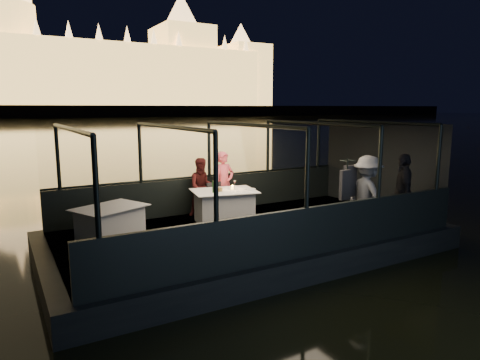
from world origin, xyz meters
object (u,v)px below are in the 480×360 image
chair_port_left (217,200)px  passenger_dark (403,191)px  dining_table_central (224,206)px  wine_bottle (214,186)px  chair_port_right (226,197)px  passenger_stripe (367,194)px  dining_table_aft (110,222)px  person_man_maroon (202,186)px  person_woman_coral (224,184)px  coat_stand (346,192)px

chair_port_left → passenger_dark: (3.18, -2.82, 0.40)m
dining_table_central → wine_bottle: 0.62m
chair_port_right → passenger_stripe: 3.46m
chair_port_left → dining_table_aft: bearing=-174.9°
person_man_maroon → chair_port_right: bearing=-9.4°
dining_table_central → passenger_stripe: (2.25, -2.26, 0.47)m
dining_table_central → chair_port_left: 0.46m
person_woman_coral → chair_port_right: bearing=-115.1°
chair_port_right → wine_bottle: (-0.67, -0.70, 0.47)m
person_woman_coral → wine_bottle: person_woman_coral is taller
dining_table_aft → passenger_stripe: size_ratio=0.80×
chair_port_left → chair_port_right: size_ratio=1.01×
chair_port_right → coat_stand: (1.48, -2.66, 0.45)m
wine_bottle → dining_table_aft: bearing=-179.4°
person_man_maroon → passenger_stripe: 3.92m
coat_stand → chair_port_right: bearing=119.1°
person_man_maroon → wine_bottle: bearing=-85.9°
dining_table_aft → coat_stand: (4.49, -1.94, 0.51)m
passenger_dark → dining_table_aft: bearing=-70.5°
person_woman_coral → passenger_stripe: passenger_stripe is taller
chair_port_right → coat_stand: size_ratio=0.52×
dining_table_central → chair_port_right: bearing=59.4°
chair_port_right → person_woman_coral: (0.05, 0.17, 0.30)m
chair_port_right → passenger_stripe: size_ratio=0.50×
passenger_stripe → passenger_dark: 0.97m
dining_table_central → person_man_maroon: bearing=101.9°
chair_port_right → coat_stand: coat_stand is taller
dining_table_aft → chair_port_right: (3.00, 0.73, 0.06)m
coat_stand → person_woman_coral: bearing=116.8°
wine_bottle → passenger_stripe: bearing=-40.3°
dining_table_aft → person_man_maroon: bearing=20.8°
person_woman_coral → passenger_dark: bearing=-58.1°
dining_table_central → chair_port_right: 0.71m
chair_port_left → person_woman_coral: size_ratio=0.54×
chair_port_left → passenger_stripe: passenger_stripe is taller
dining_table_aft → chair_port_right: bearing=13.6°
person_woman_coral → coat_stand: bearing=-73.0°
passenger_stripe → dining_table_central: bearing=48.2°
dining_table_aft → coat_stand: 4.91m
chair_port_left → person_woman_coral: (0.37, 0.33, 0.30)m
passenger_stripe → chair_port_left: bearing=42.5°
wine_bottle → dining_table_central: bearing=16.1°
coat_stand → wine_bottle: (-2.15, 1.96, 0.02)m
chair_port_right → wine_bottle: 1.07m
passenger_stripe → passenger_dark: passenger_dark is taller
dining_table_aft → coat_stand: bearing=-23.4°
dining_table_aft → person_man_maroon: person_man_maroon is taller
person_woman_coral → person_man_maroon: bearing=166.1°
passenger_dark → coat_stand: bearing=-62.4°
dining_table_central → chair_port_left: (0.04, 0.45, 0.06)m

